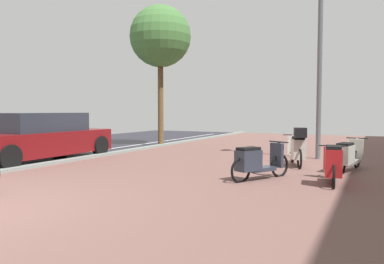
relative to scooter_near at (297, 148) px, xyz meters
name	(u,v)px	position (x,y,z in m)	size (l,w,h in m)	color
ground	(27,227)	(-2.10, -6.58, -0.49)	(21.00, 40.00, 0.13)	black
scooter_near	(297,148)	(0.00, 0.00, 0.00)	(0.82, 1.63, 1.04)	black
scooter_mid	(333,164)	(1.07, -2.10, -0.06)	(0.57, 1.64, 0.79)	black
scooter_far	(348,156)	(1.23, -0.34, -0.08)	(0.66, 1.80, 0.78)	black
scooter_extra	(256,162)	(-0.39, -2.32, -0.09)	(0.91, 1.51, 0.80)	black
parked_car_near	(38,137)	(-6.97, -2.02, 0.19)	(1.94, 4.36, 1.37)	maroon
lamp_post	(320,56)	(0.27, 1.82, 2.57)	(0.20, 0.52, 5.43)	slate
street_tree	(160,37)	(-6.05, 3.33, 3.90)	(2.45, 2.45, 5.62)	brown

